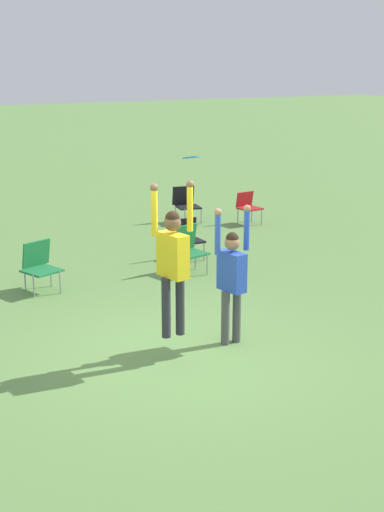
{
  "coord_description": "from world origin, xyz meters",
  "views": [
    {
      "loc": [
        -4.48,
        -7.87,
        3.87
      ],
      "look_at": [
        0.31,
        0.26,
        1.3
      ],
      "focal_mm": 50.0,
      "sensor_mm": 36.0,
      "label": 1
    }
  ],
  "objects_px": {
    "camping_chair_2": "(39,264)",
    "camping_chair_1": "(186,202)",
    "person_defending": "(232,273)",
    "person_jumping": "(173,257)",
    "camping_chair_0": "(248,205)",
    "camping_chair_3": "(188,246)",
    "camping_chair_4": "(188,236)",
    "frisbee": "(191,157)"
  },
  "relations": [
    {
      "from": "person_defending",
      "to": "camping_chair_2",
      "type": "height_order",
      "value": "person_defending"
    },
    {
      "from": "camping_chair_1",
      "to": "camping_chair_4",
      "type": "xyz_separation_m",
      "value": [
        -1.71,
        -3.04,
        -0.02
      ]
    },
    {
      "from": "camping_chair_2",
      "to": "camping_chair_3",
      "type": "distance_m",
      "value": 2.82
    },
    {
      "from": "person_defending",
      "to": "camping_chair_4",
      "type": "bearing_deg",
      "value": 150.12
    },
    {
      "from": "frisbee",
      "to": "camping_chair_4",
      "type": "height_order",
      "value": "frisbee"
    },
    {
      "from": "camping_chair_0",
      "to": "camping_chair_1",
      "type": "distance_m",
      "value": 1.54
    },
    {
      "from": "camping_chair_1",
      "to": "camping_chair_2",
      "type": "relative_size",
      "value": 1.02
    },
    {
      "from": "camping_chair_2",
      "to": "camping_chair_4",
      "type": "distance_m",
      "value": 3.33
    },
    {
      "from": "person_jumping",
      "to": "camping_chair_4",
      "type": "bearing_deg",
      "value": -39.7
    },
    {
      "from": "person_defending",
      "to": "camping_chair_1",
      "type": "xyz_separation_m",
      "value": [
        3.46,
        7.26,
        -0.54
      ]
    },
    {
      "from": "person_defending",
      "to": "frisbee",
      "type": "bearing_deg",
      "value": -96.14
    },
    {
      "from": "person_jumping",
      "to": "camping_chair_0",
      "type": "xyz_separation_m",
      "value": [
        5.7,
        6.46,
        -0.98
      ]
    },
    {
      "from": "frisbee",
      "to": "camping_chair_0",
      "type": "xyz_separation_m",
      "value": [
        5.35,
        6.34,
        -2.23
      ]
    },
    {
      "from": "person_jumping",
      "to": "person_defending",
      "type": "xyz_separation_m",
      "value": [
        1.01,
        0.13,
        -0.41
      ]
    },
    {
      "from": "person_jumping",
      "to": "camping_chair_1",
      "type": "distance_m",
      "value": 8.69
    },
    {
      "from": "person_defending",
      "to": "frisbee",
      "type": "height_order",
      "value": "frisbee"
    },
    {
      "from": "camping_chair_0",
      "to": "camping_chair_4",
      "type": "relative_size",
      "value": 0.94
    },
    {
      "from": "person_defending",
      "to": "camping_chair_3",
      "type": "bearing_deg",
      "value": 152.17
    },
    {
      "from": "camping_chair_0",
      "to": "camping_chair_1",
      "type": "bearing_deg",
      "value": -42.35
    },
    {
      "from": "person_defending",
      "to": "camping_chair_1",
      "type": "distance_m",
      "value": 8.07
    },
    {
      "from": "person_jumping",
      "to": "frisbee",
      "type": "distance_m",
      "value": 1.3
    },
    {
      "from": "frisbee",
      "to": "camping_chair_0",
      "type": "bearing_deg",
      "value": 49.86
    },
    {
      "from": "person_defending",
      "to": "camping_chair_0",
      "type": "relative_size",
      "value": 2.55
    },
    {
      "from": "camping_chair_0",
      "to": "camping_chair_1",
      "type": "relative_size",
      "value": 0.88
    },
    {
      "from": "person_defending",
      "to": "camping_chair_1",
      "type": "bearing_deg",
      "value": 147.23
    },
    {
      "from": "person_defending",
      "to": "camping_chair_4",
      "type": "distance_m",
      "value": 4.61
    },
    {
      "from": "camping_chair_2",
      "to": "person_defending",
      "type": "bearing_deg",
      "value": 93.71
    },
    {
      "from": "person_defending",
      "to": "camping_chair_4",
      "type": "height_order",
      "value": "person_defending"
    },
    {
      "from": "camping_chair_1",
      "to": "person_defending",
      "type": "bearing_deg",
      "value": 77.33
    },
    {
      "from": "camping_chair_3",
      "to": "camping_chair_1",
      "type": "bearing_deg",
      "value": -131.38
    },
    {
      "from": "camping_chair_2",
      "to": "camping_chair_3",
      "type": "bearing_deg",
      "value": 154.17
    },
    {
      "from": "camping_chair_1",
      "to": "camping_chair_4",
      "type": "relative_size",
      "value": 1.07
    },
    {
      "from": "camping_chair_0",
      "to": "camping_chair_4",
      "type": "xyz_separation_m",
      "value": [
        -2.93,
        -2.1,
        0.02
      ]
    },
    {
      "from": "camping_chair_1",
      "to": "camping_chair_3",
      "type": "height_order",
      "value": "camping_chair_3"
    },
    {
      "from": "camping_chair_0",
      "to": "camping_chair_3",
      "type": "height_order",
      "value": "camping_chair_3"
    },
    {
      "from": "person_jumping",
      "to": "camping_chair_3",
      "type": "distance_m",
      "value": 4.28
    },
    {
      "from": "camping_chair_3",
      "to": "camping_chair_4",
      "type": "distance_m",
      "value": 0.99
    },
    {
      "from": "frisbee",
      "to": "camping_chair_3",
      "type": "relative_size",
      "value": 0.26
    },
    {
      "from": "camping_chair_2",
      "to": "camping_chair_4",
      "type": "bearing_deg",
      "value": 170.02
    },
    {
      "from": "camping_chair_2",
      "to": "camping_chair_1",
      "type": "bearing_deg",
      "value": -163.36
    },
    {
      "from": "person_jumping",
      "to": "camping_chair_4",
      "type": "height_order",
      "value": "person_jumping"
    },
    {
      "from": "camping_chair_0",
      "to": "camping_chair_3",
      "type": "relative_size",
      "value": 0.86
    }
  ]
}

